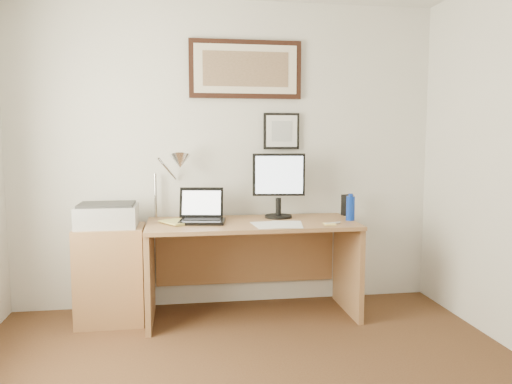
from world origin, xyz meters
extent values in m
cube|color=silver|center=(0.00, 2.00, 1.25)|extent=(3.50, 0.02, 2.50)
cube|color=#90623C|center=(-0.92, 1.68, 0.36)|extent=(0.50, 0.40, 0.73)
cylinder|color=#0C2EA0|center=(0.93, 1.58, 0.85)|extent=(0.07, 0.07, 0.19)
cylinder|color=#0C2EA0|center=(0.93, 1.58, 0.95)|extent=(0.03, 0.03, 0.02)
cube|color=black|center=(0.98, 1.83, 0.84)|extent=(0.10, 0.09, 0.17)
cube|color=white|center=(0.25, 1.47, 0.75)|extent=(0.24, 0.33, 0.00)
cube|color=white|center=(0.39, 1.46, 0.75)|extent=(0.28, 0.36, 0.00)
cube|color=#FFDF78|center=(0.70, 1.40, 0.76)|extent=(0.09, 0.09, 0.01)
cylinder|color=white|center=(0.73, 1.43, 0.76)|extent=(0.14, 0.06, 0.02)
imported|color=#C3BA5C|center=(-0.50, 1.59, 0.76)|extent=(0.29, 0.31, 0.02)
cube|color=#90623C|center=(0.15, 1.63, 0.73)|extent=(1.60, 0.70, 0.03)
cube|color=#90623C|center=(-0.63, 1.63, 0.36)|extent=(0.04, 0.65, 0.72)
cube|color=#90623C|center=(0.93, 1.63, 0.36)|extent=(0.04, 0.65, 0.72)
cube|color=#90623C|center=(0.15, 1.96, 0.45)|extent=(1.50, 0.03, 0.55)
cube|color=black|center=(-0.23, 1.63, 0.76)|extent=(0.37, 0.29, 0.02)
cube|color=black|center=(-0.23, 1.66, 0.78)|extent=(0.30, 0.17, 0.00)
cube|color=black|center=(-0.23, 1.76, 0.89)|extent=(0.35, 0.13, 0.23)
cube|color=white|center=(-0.23, 1.75, 0.89)|extent=(0.30, 0.10, 0.18)
cylinder|color=black|center=(0.39, 1.80, 0.76)|extent=(0.22, 0.22, 0.02)
cylinder|color=black|center=(0.39, 1.80, 0.84)|extent=(0.04, 0.04, 0.14)
cube|color=black|center=(0.39, 1.79, 1.10)|extent=(0.42, 0.08, 0.34)
cube|color=silver|center=(0.39, 1.77, 1.10)|extent=(0.38, 0.05, 0.30)
cube|color=#ADADB0|center=(-0.94, 1.69, 0.81)|extent=(0.44, 0.34, 0.16)
cube|color=#2C2C2C|center=(-0.94, 1.69, 0.90)|extent=(0.40, 0.30, 0.02)
cylinder|color=silver|center=(-0.59, 1.92, 0.93)|extent=(0.02, 0.02, 0.36)
cylinder|color=silver|center=(-0.49, 1.86, 1.15)|extent=(0.15, 0.23, 0.19)
cone|color=silver|center=(-0.39, 1.80, 1.21)|extent=(0.16, 0.18, 0.15)
cube|color=black|center=(0.15, 1.98, 1.95)|extent=(0.92, 0.03, 0.47)
cube|color=beige|center=(0.15, 1.96, 1.95)|extent=(0.84, 0.01, 0.39)
cube|color=brown|center=(0.15, 1.95, 1.95)|extent=(0.70, 0.00, 0.28)
cube|color=black|center=(0.45, 1.98, 1.45)|extent=(0.30, 0.02, 0.30)
cube|color=white|center=(0.45, 1.96, 1.45)|extent=(0.26, 0.00, 0.26)
cube|color=#ABB0B4|center=(0.45, 1.96, 1.45)|extent=(0.17, 0.00, 0.17)
camera|label=1|loc=(-0.39, -2.13, 1.39)|focal=35.00mm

